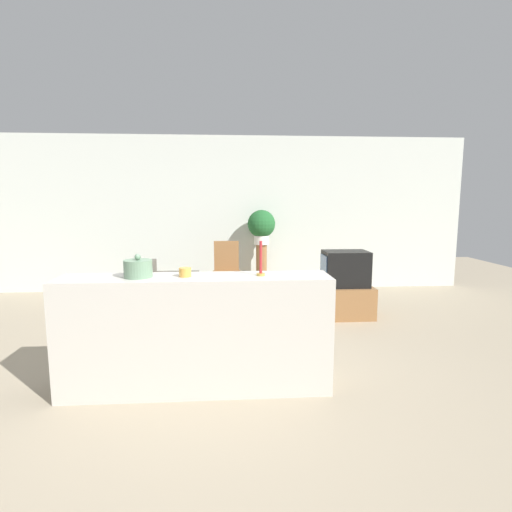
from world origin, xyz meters
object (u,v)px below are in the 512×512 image
object	(u,v)px
couch	(158,306)
television	(345,269)
wooden_chair	(227,268)
decorative_bowl	(138,268)
potted_plant	(262,225)

from	to	relation	value
couch	television	world-z (taller)	television
wooden_chair	television	bearing A→B (deg)	-30.38
couch	decorative_bowl	size ratio (longest dim) A/B	8.46
television	potted_plant	xyz separation A→B (m)	(-1.02, 1.50, 0.50)
television	wooden_chair	size ratio (longest dim) A/B	0.64
wooden_chair	potted_plant	bearing A→B (deg)	42.44
couch	wooden_chair	distance (m)	1.54
television	decorative_bowl	xyz separation A→B (m)	(-2.32, -2.01, 0.38)
wooden_chair	potted_plant	xyz separation A→B (m)	(0.60, 0.55, 0.64)
couch	wooden_chair	world-z (taller)	wooden_chair
couch	television	distance (m)	2.53
couch	potted_plant	size ratio (longest dim) A/B	3.29
wooden_chair	potted_plant	world-z (taller)	potted_plant
wooden_chair	decorative_bowl	world-z (taller)	decorative_bowl
potted_plant	decorative_bowl	size ratio (longest dim) A/B	2.57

